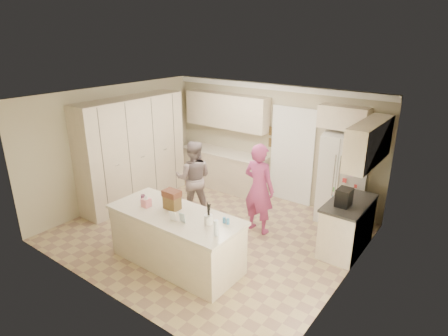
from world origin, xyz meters
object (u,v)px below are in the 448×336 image
Objects in this scene: tissue_box at (146,203)px; dollhouse_body at (172,202)px; island_base at (176,240)px; refrigerator at (342,178)px; utensil_crock at (208,219)px; teen_girl at (259,189)px; coffee_maker at (344,197)px; teen_boy at (194,178)px.

dollhouse_body is at bearing 26.57° from tissue_box.
tissue_box is (-0.55, -0.10, 0.56)m from island_base.
dollhouse_body is at bearing 146.31° from island_base.
utensil_crock is at bearing -119.41° from refrigerator.
teen_girl is (-1.08, -1.42, -0.02)m from refrigerator.
teen_girl reaches higher than utensil_crock.
refrigerator reaches higher than tissue_box.
tissue_box is 0.08× the size of teen_girl.
refrigerator reaches higher than utensil_crock.
teen_girl is (-0.15, 1.70, -0.12)m from utensil_crock.
teen_girl reaches higher than island_base.
teen_girl is (0.65, 1.65, -0.15)m from dollhouse_body.
coffee_maker is 0.17× the size of teen_girl.
teen_boy is 1.49m from teen_girl.
tissue_box is (-2.13, -3.27, 0.10)m from refrigerator.
teen_boy reaches higher than island_base.
refrigerator is at bearing 178.95° from teen_boy.
coffee_maker is 3.28m from tissue_box.
tissue_box is 1.75m from teen_boy.
coffee_maker is 2.32m from utensil_crock.
teen_boy is at bearing -161.01° from refrigerator.
refrigerator is 3.53m from dollhouse_body.
teen_boy is (-0.99, 1.58, 0.36)m from island_base.
utensil_crock is 0.58× the size of dollhouse_body.
refrigerator is 3.26m from utensil_crock.
utensil_crock is 1.21m from tissue_box.
teen_boy is at bearing 9.59° from teen_girl.
coffee_maker is at bearing 39.29° from dollhouse_body.
utensil_crock is (-0.93, -3.12, 0.10)m from refrigerator.
coffee_maker is at bearing 37.57° from tissue_box.
tissue_box is 0.45m from dollhouse_body.
teen_boy is (-3.04, -0.32, -0.27)m from coffee_maker.
island_base is at bearing 89.02° from teen_boy.
tissue_box is at bearing -153.43° from dollhouse_body.
coffee_maker is at bearing 52.88° from utensil_crock.
refrigerator is at bearing 60.67° from dollhouse_body.
coffee_maker is at bearing -82.46° from refrigerator.
dollhouse_body is 1.72m from teen_boy.
island_base is 14.67× the size of utensil_crock.
coffee_maker is (0.47, -1.27, 0.17)m from refrigerator.
teen_girl is at bearing 95.14° from utensil_crock.
utensil_crock is 0.09× the size of teen_girl.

